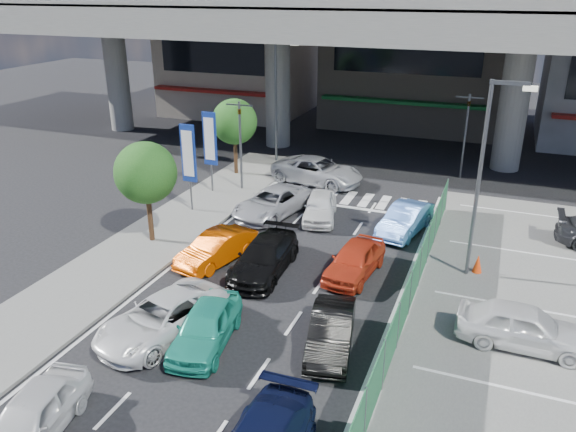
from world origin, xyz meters
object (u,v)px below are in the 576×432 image
at_px(parked_sedan_white, 524,326).
at_px(signboard_far, 210,141).
at_px(sedan_white_mid_left, 163,317).
at_px(van_white_back_left, 32,417).
at_px(taxi_orange_right, 355,260).
at_px(taxi_teal_mid, 206,326).
at_px(tree_near, 146,173).
at_px(signboard_near, 188,156).
at_px(sedan_white_front_mid, 320,207).
at_px(street_lamp_right, 486,165).
at_px(wagon_silver_front_left, 272,202).
at_px(tree_far, 234,122).
at_px(taxi_orange_left, 217,248).
at_px(kei_truck_front_right, 405,220).
at_px(sedan_black_mid, 264,257).
at_px(traffic_cone, 478,264).
at_px(hatch_black_mid_right, 331,331).
at_px(street_lamp_left, 278,91).
at_px(traffic_light_left, 240,124).
at_px(traffic_light_right, 467,115).
at_px(crossing_wagon_silver, 317,171).

bearing_deg(parked_sedan_white, signboard_far, 60.74).
bearing_deg(sedan_white_mid_left, van_white_back_left, -81.20).
xyz_separation_m(signboard_far, taxi_orange_right, (10.26, -6.70, -2.37)).
bearing_deg(taxi_teal_mid, tree_near, 126.20).
relative_size(signboard_near, sedan_white_front_mid, 1.20).
height_order(street_lamp_right, wagon_silver_front_left, street_lamp_right).
xyz_separation_m(street_lamp_right, sedan_white_mid_left, (-9.48, -8.27, -4.08)).
distance_m(sedan_white_mid_left, taxi_teal_mid, 1.63).
xyz_separation_m(van_white_back_left, wagon_silver_front_left, (-0.17, 16.69, 0.02)).
relative_size(tree_far, taxi_orange_left, 1.19).
bearing_deg(kei_truck_front_right, tree_far, 167.33).
distance_m(taxi_orange_left, wagon_silver_front_left, 5.87).
bearing_deg(sedan_black_mid, traffic_cone, 17.82).
height_order(street_lamp_right, hatch_black_mid_right, street_lamp_right).
bearing_deg(hatch_black_mid_right, taxi_orange_right, 85.43).
height_order(taxi_orange_left, kei_truck_front_right, kei_truck_front_right).
bearing_deg(parked_sedan_white, tree_far, 52.82).
height_order(street_lamp_right, tree_far, street_lamp_right).
height_order(tree_near, sedan_white_mid_left, tree_near).
relative_size(street_lamp_left, taxi_orange_left, 1.98).
height_order(traffic_light_left, sedan_white_mid_left, traffic_light_left).
distance_m(hatch_black_mid_right, wagon_silver_front_left, 11.86).
bearing_deg(street_lamp_left, sedan_white_front_mid, -55.86).
height_order(tree_far, sedan_black_mid, tree_far).
bearing_deg(sedan_white_front_mid, sedan_black_mid, -106.54).
height_order(taxi_orange_right, kei_truck_front_right, same).
relative_size(van_white_back_left, sedan_black_mid, 0.82).
bearing_deg(kei_truck_front_right, van_white_back_left, -100.27).
height_order(hatch_black_mid_right, sedan_black_mid, sedan_black_mid).
relative_size(street_lamp_left, taxi_teal_mid, 1.98).
distance_m(tree_far, taxi_teal_mid, 18.37).
distance_m(tree_near, tree_far, 10.53).
bearing_deg(signboard_far, taxi_teal_mid, -62.32).
distance_m(street_lamp_right, parked_sedan_white, 6.35).
distance_m(street_lamp_right, signboard_far, 15.69).
xyz_separation_m(hatch_black_mid_right, sedan_black_mid, (-4.17, 4.07, 0.05)).
xyz_separation_m(tree_far, taxi_orange_left, (4.62, -11.24, -2.72)).
bearing_deg(sedan_white_mid_left, sedan_black_mid, 90.49).
relative_size(traffic_light_right, street_lamp_left, 0.65).
distance_m(street_lamp_right, van_white_back_left, 17.37).
bearing_deg(taxi_orange_right, taxi_teal_mid, -111.13).
xyz_separation_m(signboard_near, sedan_white_mid_left, (4.90, -10.26, -2.37)).
bearing_deg(street_lamp_right, signboard_near, 172.10).
height_order(hatch_black_mid_right, taxi_orange_right, taxi_orange_right).
height_order(street_lamp_left, van_white_back_left, street_lamp_left).
distance_m(traffic_light_left, parked_sedan_white, 18.88).
distance_m(crossing_wagon_silver, parked_sedan_white, 17.72).
bearing_deg(kei_truck_front_right, tree_near, -142.39).
distance_m(traffic_light_right, sedan_white_front_mid, 11.73).
bearing_deg(tree_near, taxi_orange_right, 1.77).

